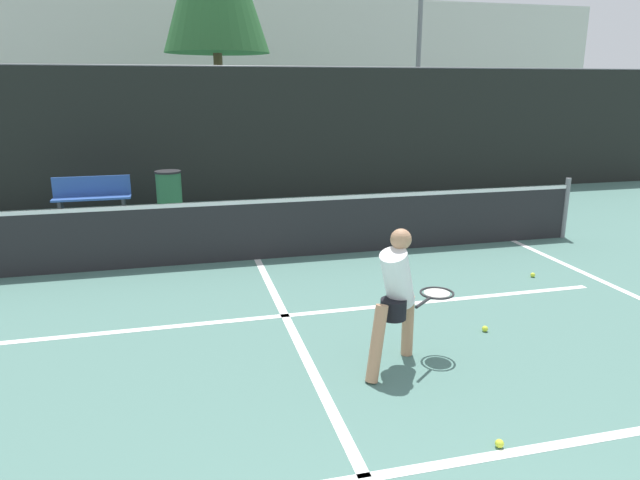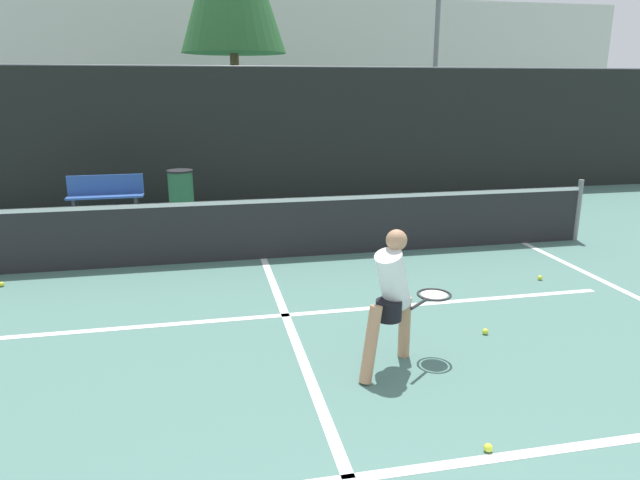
# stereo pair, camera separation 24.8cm
# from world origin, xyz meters

# --- Properties ---
(court_baseline_near) EXTENTS (11.00, 0.10, 0.01)m
(court_baseline_near) POSITION_xyz_m (0.00, 2.60, 0.00)
(court_baseline_near) COLOR white
(court_baseline_near) RESTS_ON ground
(court_service_line) EXTENTS (8.25, 0.10, 0.01)m
(court_service_line) POSITION_xyz_m (0.00, 5.57, 0.00)
(court_service_line) COLOR white
(court_service_line) RESTS_ON ground
(court_center_mark) EXTENTS (0.10, 5.31, 0.01)m
(court_center_mark) POSITION_xyz_m (0.00, 5.26, 0.00)
(court_center_mark) COLOR white
(court_center_mark) RESTS_ON ground
(court_sideline_right) EXTENTS (0.10, 6.31, 0.01)m
(court_sideline_right) POSITION_xyz_m (4.51, 5.26, 0.00)
(court_sideline_right) COLOR white
(court_sideline_right) RESTS_ON ground
(net) EXTENTS (11.09, 0.09, 1.07)m
(net) POSITION_xyz_m (0.00, 7.91, 0.51)
(net) COLOR slate
(net) RESTS_ON ground
(fence_back) EXTENTS (24.00, 0.06, 3.07)m
(fence_back) POSITION_xyz_m (0.00, 12.85, 1.53)
(fence_back) COLOR black
(fence_back) RESTS_ON ground
(player_practicing) EXTENTS (1.14, 0.74, 1.36)m
(player_practicing) POSITION_xyz_m (0.81, 4.12, 0.74)
(player_practicing) COLOR tan
(player_practicing) RESTS_ON ground
(tennis_ball_scattered_1) EXTENTS (0.07, 0.07, 0.07)m
(tennis_ball_scattered_1) POSITION_xyz_m (1.09, 2.68, 0.03)
(tennis_ball_scattered_1) COLOR #D1E033
(tennis_ball_scattered_1) RESTS_ON ground
(tennis_ball_scattered_4) EXTENTS (0.07, 0.07, 0.07)m
(tennis_ball_scattered_4) POSITION_xyz_m (3.68, 6.10, 0.03)
(tennis_ball_scattered_4) COLOR #D1E033
(tennis_ball_scattered_4) RESTS_ON ground
(tennis_ball_scattered_6) EXTENTS (0.07, 0.07, 0.07)m
(tennis_ball_scattered_6) POSITION_xyz_m (2.06, 4.60, 0.03)
(tennis_ball_scattered_6) COLOR #D1E033
(tennis_ball_scattered_6) RESTS_ON ground
(courtside_bench) EXTENTS (1.50, 0.40, 0.86)m
(courtside_bench) POSITION_xyz_m (-2.83, 11.53, 0.46)
(courtside_bench) COLOR #2D519E
(courtside_bench) RESTS_ON ground
(trash_bin) EXTENTS (0.53, 0.53, 0.97)m
(trash_bin) POSITION_xyz_m (-1.31, 11.23, 0.49)
(trash_bin) COLOR #28603D
(trash_bin) RESTS_ON ground
(parked_car) EXTENTS (1.86, 3.97, 1.34)m
(parked_car) POSITION_xyz_m (-2.04, 15.44, 0.57)
(parked_car) COLOR black
(parked_car) RESTS_ON ground
(floodlight_mast) EXTENTS (1.10, 0.24, 7.94)m
(floodlight_mast) POSITION_xyz_m (7.00, 18.09, 5.10)
(floodlight_mast) COLOR slate
(floodlight_mast) RESTS_ON ground
(building_far) EXTENTS (36.00, 2.40, 6.18)m
(building_far) POSITION_xyz_m (0.00, 25.06, 3.09)
(building_far) COLOR beige
(building_far) RESTS_ON ground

